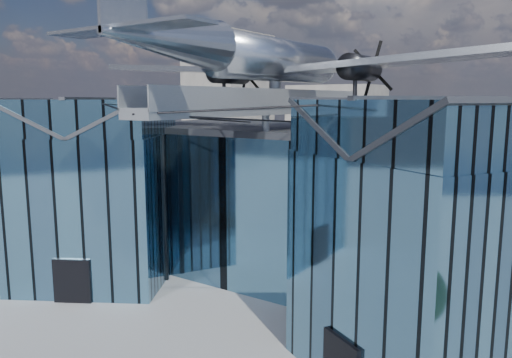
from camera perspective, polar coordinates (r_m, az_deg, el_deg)
The scene contains 4 objects.
ground_plane at distance 29.02m, azimuth -2.30°, elevation -14.71°, with size 120.00×120.00×0.00m, color gray.
museum at distance 32.01m, azimuth 3.86°, elevation -2.05°, with size 32.88×24.50×17.60m.
bg_towers at distance 73.22m, azimuth 23.13°, elevation 7.03°, with size 77.00×24.50×26.00m.
tree_side_w at distance 47.67m, azimuth -25.47°, elevation -1.55°, with size 4.55×4.55×5.38m.
Camera 1 is at (15.89, -21.28, 11.70)m, focal length 35.00 mm.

